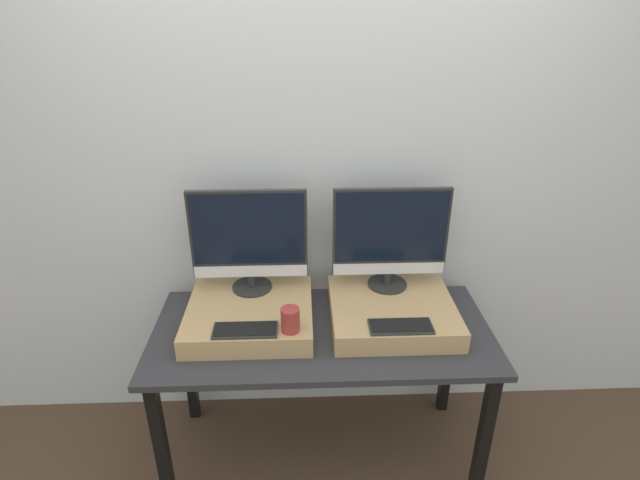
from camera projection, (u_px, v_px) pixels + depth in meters
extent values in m
cube|color=silver|center=(318.00, 184.00, 2.37)|extent=(8.00, 0.04, 2.60)
cube|color=#2D2D33|center=(322.00, 332.00, 2.23)|extent=(1.50, 0.69, 0.03)
cube|color=black|center=(162.00, 450.00, 2.11)|extent=(0.05, 0.05, 0.73)
cube|color=black|center=(484.00, 439.00, 2.16)|extent=(0.05, 0.05, 0.73)
cube|color=black|center=(188.00, 362.00, 2.63)|extent=(0.05, 0.05, 0.73)
cube|color=black|center=(448.00, 355.00, 2.67)|extent=(0.05, 0.05, 0.73)
cube|color=tan|center=(250.00, 315.00, 2.24)|extent=(0.56, 0.52, 0.09)
cylinder|color=#282828|center=(252.00, 287.00, 2.36)|extent=(0.19, 0.19, 0.01)
cylinder|color=#282828|center=(252.00, 281.00, 2.34)|extent=(0.04, 0.04, 0.05)
cube|color=#282828|center=(249.00, 235.00, 2.24)|extent=(0.53, 0.02, 0.42)
cube|color=black|center=(248.00, 230.00, 2.22)|extent=(0.50, 0.00, 0.34)
cube|color=silver|center=(251.00, 271.00, 2.31)|extent=(0.52, 0.00, 0.06)
cube|color=#2D2D2D|center=(245.00, 330.00, 2.05)|extent=(0.26, 0.11, 0.01)
cube|color=black|center=(245.00, 329.00, 2.04)|extent=(0.25, 0.10, 0.00)
cylinder|color=#9E332D|center=(290.00, 320.00, 2.03)|extent=(0.08, 0.08, 0.10)
cube|color=tan|center=(392.00, 311.00, 2.27)|extent=(0.56, 0.52, 0.09)
cylinder|color=#282828|center=(387.00, 284.00, 2.38)|extent=(0.19, 0.19, 0.01)
cylinder|color=#282828|center=(388.00, 278.00, 2.37)|extent=(0.04, 0.04, 0.05)
cube|color=#282828|center=(391.00, 232.00, 2.26)|extent=(0.53, 0.02, 0.42)
cube|color=black|center=(392.00, 227.00, 2.24)|extent=(0.50, 0.00, 0.34)
cube|color=silver|center=(389.00, 269.00, 2.33)|extent=(0.52, 0.00, 0.06)
cube|color=#2D2D2D|center=(401.00, 327.00, 2.07)|extent=(0.26, 0.11, 0.01)
cube|color=black|center=(401.00, 325.00, 2.07)|extent=(0.25, 0.10, 0.00)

